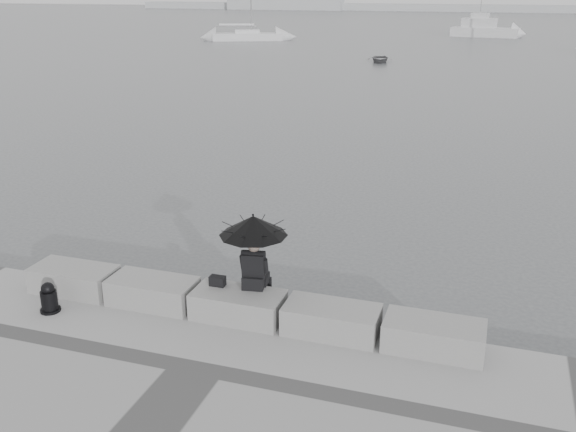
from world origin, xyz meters
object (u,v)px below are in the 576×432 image
(sailboat_left, at_px, (247,36))
(dinghy, at_px, (380,59))
(motor_cruiser, at_px, (485,29))
(seated_person, at_px, (253,234))
(mooring_bollard, at_px, (49,300))

(sailboat_left, height_order, dinghy, sailboat_left)
(motor_cruiser, xyz_separation_m, dinghy, (-7.27, -31.14, -0.64))
(seated_person, bearing_deg, motor_cruiser, 79.32)
(sailboat_left, height_order, motor_cruiser, sailboat_left)
(mooring_bollard, bearing_deg, seated_person, 17.80)
(mooring_bollard, xyz_separation_m, dinghy, (-2.42, 45.61, -0.48))
(sailboat_left, distance_m, dinghy, 25.21)
(sailboat_left, distance_m, motor_cruiser, 29.42)
(seated_person, bearing_deg, sailboat_left, 102.04)
(seated_person, bearing_deg, dinghy, 87.94)
(seated_person, relative_size, motor_cruiser, 0.17)
(mooring_bollard, distance_m, dinghy, 45.67)
(motor_cruiser, bearing_deg, mooring_bollard, -85.27)
(motor_cruiser, relative_size, dinghy, 2.73)
(mooring_bollard, bearing_deg, sailboat_left, 108.51)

